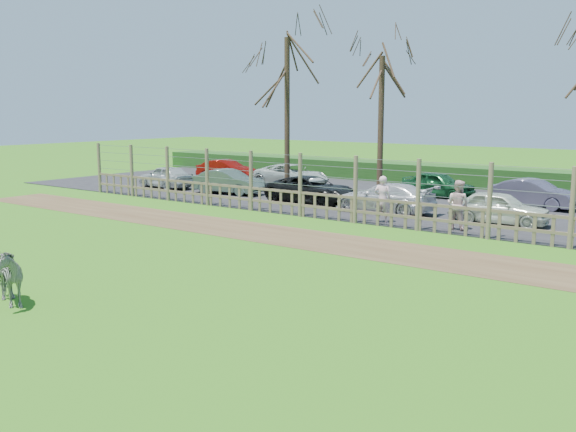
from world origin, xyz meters
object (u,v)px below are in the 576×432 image
Objects in this scene: car_1 at (228,182)px; car_3 at (385,198)px; car_7 at (226,170)px; car_11 at (533,194)px; car_8 at (291,175)px; tree_mid at (381,93)px; visitor_b at (458,205)px; car_4 at (499,208)px; car_0 at (166,177)px; car_2 at (312,190)px; tree_left at (287,78)px; car_10 at (438,184)px; zebra at (4,275)px; visitor_a at (383,199)px.

car_1 and car_3 have the same top height.
car_7 is 1.00× the size of car_11.
car_7 and car_8 have the same top height.
tree_mid reaches higher than car_8.
visitor_b reaches higher than car_4.
car_2 is at bearing 97.18° from car_0.
car_10 is at bearing 32.64° from tree_left.
car_3 is (3.88, -0.41, 0.00)m from car_2.
zebra is at bearing -86.59° from tree_mid.
car_3 is (1.83, -2.87, -4.23)m from tree_mid.
car_10 is (8.79, 5.12, 0.00)m from car_1.
visitor_a is (2.81, -4.90, -3.96)m from tree_mid.
car_7 is 17.68m from car_11.
car_1 is at bearing 90.16° from car_2.
visitor_b is (2.79, 0.27, 0.00)m from visitor_a.
visitor_b is 13.90m from car_8.
car_8 is at bearing 161.91° from tree_mid.
visitor_b is (10.09, -3.63, -4.71)m from tree_left.
zebra is at bearing -155.01° from car_7.
tree_mid is 8.64m from car_1.
car_0 is at bearing 92.35° from car_2.
car_10 is (0.47, 21.58, -0.01)m from zebra.
car_10 is (3.64, 5.35, 0.00)m from car_2.
car_11 is at bearing -1.97° from car_4.
tree_left is at bearing -142.44° from car_8.
car_4 is at bearing -106.07° from car_8.
car_0 is (-14.31, 2.50, -0.26)m from visitor_a.
tree_mid is at bearing -71.95° from visitor_a.
visitor_b is 0.49× the size of car_4.
visitor_a is 7.90m from car_10.
car_1 and car_4 have the same top height.
visitor_a is 1.00× the size of visitor_b.
tree_left reaches higher than tree_mid.
car_11 is (13.44, 4.36, 0.00)m from car_1.
tree_mid is 1.58× the size of car_2.
zebra is 20.61m from car_0.
car_7 is at bearing 45.99° from zebra.
visitor_a is at bearing -112.23° from car_1.
car_4 is (8.46, -0.26, 0.00)m from car_2.
car_0 is 0.97× the size of car_1.
car_2 is (-4.86, 2.45, -0.26)m from visitor_a.
tree_left is 9.53m from visitor_a.
tree_left is at bearing -39.85° from visitor_a.
visitor_a reaches higher than car_11.
car_1 and car_11 have the same top height.
car_8 and car_11 have the same top height.
car_2 is at bearing -97.94° from car_3.
zebra is 24.47m from car_7.
car_1 is (-2.70, -1.23, -4.98)m from tree_left.
tree_left is at bearing 112.86° from car_11.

